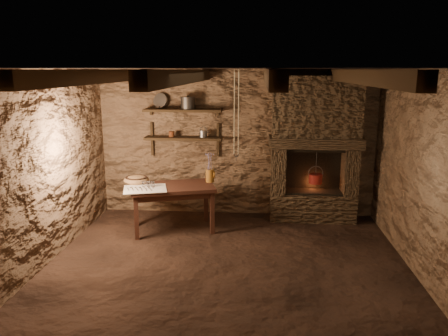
# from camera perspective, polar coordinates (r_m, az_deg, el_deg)

# --- Properties ---
(floor) EXTENTS (4.50, 4.50, 0.00)m
(floor) POSITION_cam_1_polar(r_m,az_deg,el_deg) (5.63, 0.44, -12.34)
(floor) COLOR black
(floor) RESTS_ON ground
(back_wall) EXTENTS (4.50, 0.04, 2.40)m
(back_wall) POSITION_cam_1_polar(r_m,az_deg,el_deg) (7.20, 1.61, 3.25)
(back_wall) COLOR #4A3322
(back_wall) RESTS_ON floor
(front_wall) EXTENTS (4.50, 0.04, 2.40)m
(front_wall) POSITION_cam_1_polar(r_m,az_deg,el_deg) (3.33, -2.05, -8.19)
(front_wall) COLOR #4A3322
(front_wall) RESTS_ON floor
(left_wall) EXTENTS (0.04, 4.00, 2.40)m
(left_wall) POSITION_cam_1_polar(r_m,az_deg,el_deg) (5.84, -22.12, 0.06)
(left_wall) COLOR #4A3322
(left_wall) RESTS_ON floor
(right_wall) EXTENTS (0.04, 4.00, 2.40)m
(right_wall) POSITION_cam_1_polar(r_m,az_deg,el_deg) (5.56, 24.29, -0.76)
(right_wall) COLOR #4A3322
(right_wall) RESTS_ON floor
(ceiling) EXTENTS (4.50, 4.00, 0.04)m
(ceiling) POSITION_cam_1_polar(r_m,az_deg,el_deg) (5.10, 0.48, 12.87)
(ceiling) COLOR black
(ceiling) RESTS_ON back_wall
(beam_far_left) EXTENTS (0.14, 3.95, 0.16)m
(beam_far_left) POSITION_cam_1_polar(r_m,az_deg,el_deg) (5.42, -15.88, 11.44)
(beam_far_left) COLOR black
(beam_far_left) RESTS_ON ceiling
(beam_mid_left) EXTENTS (0.14, 3.95, 0.16)m
(beam_mid_left) POSITION_cam_1_polar(r_m,az_deg,el_deg) (5.16, -5.18, 11.82)
(beam_mid_left) COLOR black
(beam_mid_left) RESTS_ON ceiling
(beam_mid_right) EXTENTS (0.14, 3.95, 0.16)m
(beam_mid_right) POSITION_cam_1_polar(r_m,az_deg,el_deg) (5.09, 6.22, 11.79)
(beam_mid_right) COLOR black
(beam_mid_right) RESTS_ON ceiling
(beam_far_right) EXTENTS (0.14, 3.95, 0.16)m
(beam_far_right) POSITION_cam_1_polar(r_m,az_deg,el_deg) (5.21, 17.50, 11.31)
(beam_far_right) COLOR black
(beam_far_right) RESTS_ON ceiling
(shelf_lower) EXTENTS (1.25, 0.30, 0.04)m
(shelf_lower) POSITION_cam_1_polar(r_m,az_deg,el_deg) (7.12, -5.32, 3.91)
(shelf_lower) COLOR black
(shelf_lower) RESTS_ON back_wall
(shelf_upper) EXTENTS (1.25, 0.30, 0.04)m
(shelf_upper) POSITION_cam_1_polar(r_m,az_deg,el_deg) (7.06, -5.39, 7.51)
(shelf_upper) COLOR black
(shelf_upper) RESTS_ON back_wall
(hearth) EXTENTS (1.43, 0.51, 2.30)m
(hearth) POSITION_cam_1_polar(r_m,az_deg,el_deg) (7.01, 11.78, 2.95)
(hearth) COLOR #322519
(hearth) RESTS_ON floor
(work_table) EXTENTS (1.36, 1.01, 0.70)m
(work_table) POSITION_cam_1_polar(r_m,az_deg,el_deg) (6.65, -6.66, -4.96)
(work_table) COLOR #381C13
(work_table) RESTS_ON floor
(linen_cloth) EXTENTS (0.71, 0.63, 0.01)m
(linen_cloth) POSITION_cam_1_polar(r_m,az_deg,el_deg) (6.42, -10.27, -2.70)
(linen_cloth) COLOR white
(linen_cloth) RESTS_ON work_table
(pewter_cutlery_row) EXTENTS (0.54, 0.32, 0.01)m
(pewter_cutlery_row) POSITION_cam_1_polar(r_m,az_deg,el_deg) (6.40, -10.32, -2.66)
(pewter_cutlery_row) COLOR gray
(pewter_cutlery_row) RESTS_ON linen_cloth
(drinking_glasses) EXTENTS (0.20, 0.06, 0.08)m
(drinking_glasses) POSITION_cam_1_polar(r_m,az_deg,el_deg) (6.52, -9.86, -2.06)
(drinking_glasses) COLOR silver
(drinking_glasses) RESTS_ON linen_cloth
(stoneware_jug) EXTENTS (0.17, 0.17, 0.45)m
(stoneware_jug) POSITION_cam_1_polar(r_m,az_deg,el_deg) (6.68, -1.83, -0.21)
(stoneware_jug) COLOR #9D621E
(stoneware_jug) RESTS_ON work_table
(wooden_bowl) EXTENTS (0.41, 0.41, 0.14)m
(wooden_bowl) POSITION_cam_1_polar(r_m,az_deg,el_deg) (6.79, -11.37, -1.54)
(wooden_bowl) COLOR olive
(wooden_bowl) RESTS_ON work_table
(iron_stockpot) EXTENTS (0.30, 0.30, 0.17)m
(iron_stockpot) POSITION_cam_1_polar(r_m,az_deg,el_deg) (7.04, -4.71, 8.38)
(iron_stockpot) COLOR #2E2C29
(iron_stockpot) RESTS_ON shelf_upper
(tin_pan) EXTENTS (0.27, 0.18, 0.24)m
(tin_pan) POSITION_cam_1_polar(r_m,az_deg,el_deg) (7.23, -8.31, 8.70)
(tin_pan) COLOR gray
(tin_pan) RESTS_ON shelf_upper
(small_kettle) EXTENTS (0.17, 0.13, 0.17)m
(small_kettle) POSITION_cam_1_polar(r_m,az_deg,el_deg) (7.06, -2.74, 4.49)
(small_kettle) COLOR gray
(small_kettle) RESTS_ON shelf_lower
(rusty_tin) EXTENTS (0.10, 0.10, 0.09)m
(rusty_tin) POSITION_cam_1_polar(r_m,az_deg,el_deg) (7.14, -6.86, 4.42)
(rusty_tin) COLOR #502310
(rusty_tin) RESTS_ON shelf_lower
(red_pot) EXTENTS (0.27, 0.27, 0.54)m
(red_pot) POSITION_cam_1_polar(r_m,az_deg,el_deg) (7.07, 11.87, -1.29)
(red_pot) COLOR maroon
(red_pot) RESTS_ON hearth
(hanging_ropes) EXTENTS (0.08, 0.08, 1.20)m
(hanging_ropes) POSITION_cam_1_polar(r_m,az_deg,el_deg) (6.18, 1.64, 7.28)
(hanging_ropes) COLOR tan
(hanging_ropes) RESTS_ON ceiling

